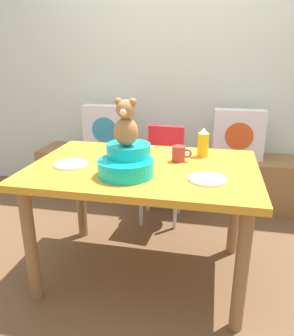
# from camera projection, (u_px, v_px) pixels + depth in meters

# --- Properties ---
(ground_plane) EXTENTS (8.00, 8.00, 0.00)m
(ground_plane) POSITION_uv_depth(u_px,v_px,m) (144.00, 272.00, 2.17)
(ground_plane) COLOR brown
(back_wall) EXTENTS (4.40, 0.10, 2.60)m
(back_wall) POSITION_uv_depth(u_px,v_px,m) (177.00, 60.00, 3.10)
(back_wall) COLOR silver
(back_wall) RESTS_ON ground_plane
(window_bench) EXTENTS (2.60, 0.44, 0.46)m
(window_bench) POSITION_uv_depth(u_px,v_px,m) (170.00, 176.00, 3.20)
(window_bench) COLOR olive
(window_bench) RESTS_ON ground_plane
(pillow_floral_left) EXTENTS (0.44, 0.15, 0.44)m
(pillow_floral_left) POSITION_uv_depth(u_px,v_px,m) (107.00, 128.00, 3.15)
(pillow_floral_left) COLOR silver
(pillow_floral_left) RESTS_ON window_bench
(pillow_floral_right) EXTENTS (0.44, 0.15, 0.44)m
(pillow_floral_right) POSITION_uv_depth(u_px,v_px,m) (239.00, 135.00, 2.92)
(pillow_floral_right) COLOR silver
(pillow_floral_right) RESTS_ON window_bench
(book_stack) EXTENTS (0.20, 0.14, 0.10)m
(book_stack) POSITION_uv_depth(u_px,v_px,m) (163.00, 148.00, 3.12)
(book_stack) COLOR #C73370
(book_stack) RESTS_ON window_bench
(dining_table) EXTENTS (1.32, 0.90, 0.74)m
(dining_table) POSITION_uv_depth(u_px,v_px,m) (144.00, 182.00, 1.96)
(dining_table) COLOR orange
(dining_table) RESTS_ON ground_plane
(highchair) EXTENTS (0.34, 0.47, 0.79)m
(highchair) POSITION_uv_depth(u_px,v_px,m) (162.00, 161.00, 2.71)
(highchair) COLOR red
(highchair) RESTS_ON ground_plane
(infant_seat_teal) EXTENTS (0.30, 0.33, 0.16)m
(infant_seat_teal) POSITION_uv_depth(u_px,v_px,m) (127.00, 162.00, 1.76)
(infant_seat_teal) COLOR #0FB9B7
(infant_seat_teal) RESTS_ON dining_table
(teddy_bear) EXTENTS (0.13, 0.12, 0.25)m
(teddy_bear) POSITION_uv_depth(u_px,v_px,m) (126.00, 124.00, 1.69)
(teddy_bear) COLOR #A76E41
(teddy_bear) RESTS_ON infant_seat_teal
(ketchup_bottle) EXTENTS (0.07, 0.07, 0.18)m
(ketchup_bottle) POSITION_uv_depth(u_px,v_px,m) (203.00, 143.00, 2.07)
(ketchup_bottle) COLOR gold
(ketchup_bottle) RESTS_ON dining_table
(coffee_mug) EXTENTS (0.12, 0.08, 0.09)m
(coffee_mug) POSITION_uv_depth(u_px,v_px,m) (179.00, 154.00, 1.99)
(coffee_mug) COLOR #9E332D
(coffee_mug) RESTS_ON dining_table
(dinner_plate_near) EXTENTS (0.20, 0.20, 0.01)m
(dinner_plate_near) POSITION_uv_depth(u_px,v_px,m) (71.00, 164.00, 1.93)
(dinner_plate_near) COLOR white
(dinner_plate_near) RESTS_ON dining_table
(dinner_plate_far) EXTENTS (0.20, 0.20, 0.01)m
(dinner_plate_far) POSITION_uv_depth(u_px,v_px,m) (208.00, 179.00, 1.70)
(dinner_plate_far) COLOR white
(dinner_plate_far) RESTS_ON dining_table
(cell_phone) EXTENTS (0.13, 0.16, 0.01)m
(cell_phone) POSITION_uv_depth(u_px,v_px,m) (111.00, 160.00, 2.01)
(cell_phone) COLOR black
(cell_phone) RESTS_ON dining_table
(table_fork) EXTENTS (0.17, 0.04, 0.01)m
(table_fork) POSITION_uv_depth(u_px,v_px,m) (178.00, 152.00, 2.18)
(table_fork) COLOR silver
(table_fork) RESTS_ON dining_table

